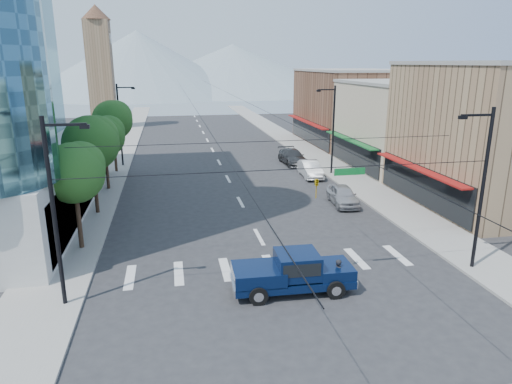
{
  "coord_description": "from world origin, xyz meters",
  "views": [
    {
      "loc": [
        -5.51,
        -21.79,
        11.16
      ],
      "look_at": [
        -0.13,
        6.42,
        3.0
      ],
      "focal_mm": 32.0,
      "sensor_mm": 36.0,
      "label": 1
    }
  ],
  "objects_px": {
    "pickup_truck": "(292,272)",
    "parked_car_mid": "(310,169)",
    "parked_car_far": "(293,157)",
    "parked_car_near": "(343,195)",
    "pedestrian": "(338,275)"
  },
  "relations": [
    {
      "from": "parked_car_far",
      "to": "pedestrian",
      "type": "bearing_deg",
      "value": -103.34
    },
    {
      "from": "pedestrian",
      "to": "parked_car_near",
      "type": "relative_size",
      "value": 0.37
    },
    {
      "from": "pickup_truck",
      "to": "pedestrian",
      "type": "xyz_separation_m",
      "value": [
        2.32,
        -0.37,
        -0.23
      ]
    },
    {
      "from": "parked_car_mid",
      "to": "parked_car_far",
      "type": "xyz_separation_m",
      "value": [
        -0.15,
        6.24,
        0.01
      ]
    },
    {
      "from": "pedestrian",
      "to": "parked_car_near",
      "type": "height_order",
      "value": "pedestrian"
    },
    {
      "from": "pickup_truck",
      "to": "parked_car_mid",
      "type": "height_order",
      "value": "pickup_truck"
    },
    {
      "from": "pickup_truck",
      "to": "pedestrian",
      "type": "height_order",
      "value": "pickup_truck"
    },
    {
      "from": "pedestrian",
      "to": "pickup_truck",
      "type": "bearing_deg",
      "value": 71.5
    },
    {
      "from": "parked_car_near",
      "to": "parked_car_mid",
      "type": "distance_m",
      "value": 9.52
    },
    {
      "from": "parked_car_near",
      "to": "parked_car_mid",
      "type": "height_order",
      "value": "parked_car_mid"
    },
    {
      "from": "parked_car_mid",
      "to": "parked_car_near",
      "type": "bearing_deg",
      "value": -88.03
    },
    {
      "from": "pickup_truck",
      "to": "parked_car_far",
      "type": "xyz_separation_m",
      "value": [
        7.97,
        29.19,
        -0.26
      ]
    },
    {
      "from": "parked_car_mid",
      "to": "parked_car_far",
      "type": "relative_size",
      "value": 0.87
    },
    {
      "from": "pickup_truck",
      "to": "parked_car_near",
      "type": "xyz_separation_m",
      "value": [
        7.9,
        13.43,
        -0.29
      ]
    },
    {
      "from": "pickup_truck",
      "to": "parked_car_mid",
      "type": "distance_m",
      "value": 24.35
    }
  ]
}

